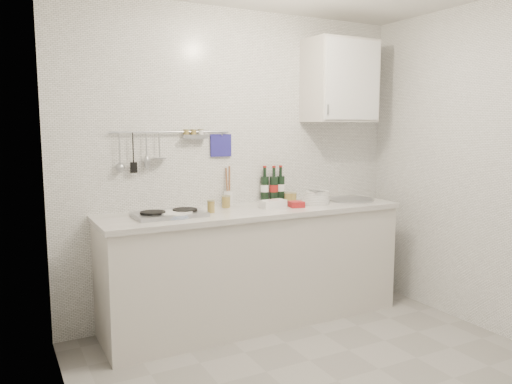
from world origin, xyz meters
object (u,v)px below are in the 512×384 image
(wall_cabinet, at_px, (340,81))
(plate_stack_sink, at_px, (316,198))
(wine_bottles, at_px, (273,184))
(plate_stack_hob, at_px, (175,214))
(utensil_crock, at_px, (228,196))

(wall_cabinet, xyz_separation_m, plate_stack_sink, (-0.32, -0.12, -0.98))
(plate_stack_sink, height_order, wine_bottles, wine_bottles)
(plate_stack_hob, bearing_deg, wall_cabinet, 6.09)
(wall_cabinet, bearing_deg, plate_stack_hob, -173.91)
(plate_stack_hob, xyz_separation_m, utensil_crock, (0.56, 0.30, 0.06))
(wall_cabinet, relative_size, utensil_crock, 2.15)
(wine_bottles, distance_m, utensil_crock, 0.42)
(plate_stack_sink, bearing_deg, wall_cabinet, 21.00)
(wine_bottles, relative_size, utensil_crock, 0.95)
(wine_bottles, bearing_deg, plate_stack_hob, -163.84)
(plate_stack_sink, bearing_deg, plate_stack_hob, -177.91)
(plate_stack_hob, height_order, plate_stack_sink, plate_stack_sink)
(plate_stack_sink, xyz_separation_m, wine_bottles, (-0.28, 0.24, 0.11))
(wall_cabinet, xyz_separation_m, wine_bottles, (-0.60, 0.11, -0.87))
(plate_stack_hob, bearing_deg, wine_bottles, 16.16)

